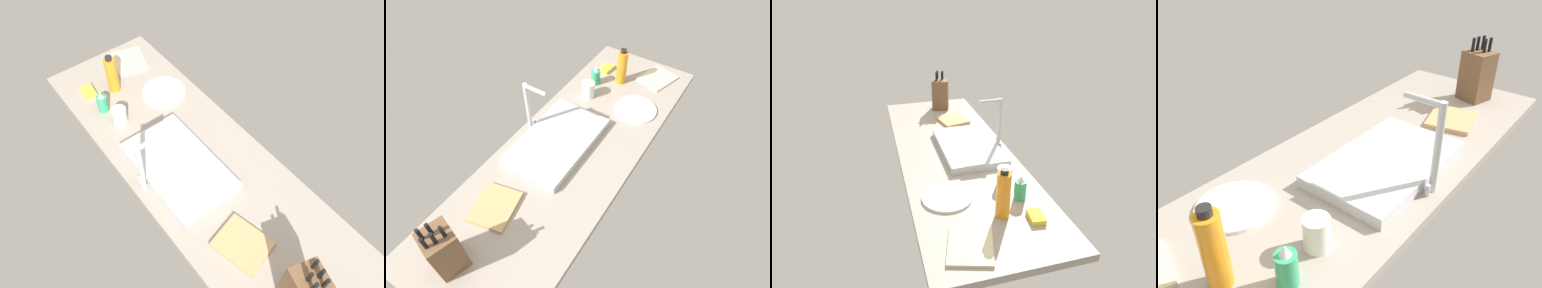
{
  "view_description": "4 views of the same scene",
  "coord_description": "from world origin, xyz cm",
  "views": [
    {
      "loc": [
        -81.97,
        63.06,
        151.94
      ],
      "look_at": [
        2.43,
        -2.33,
        9.88
      ],
      "focal_mm": 35.11,
      "sensor_mm": 36.0,
      "label": 1
    },
    {
      "loc": [
        -92.6,
        -61.89,
        132.62
      ],
      "look_at": [
        -1.74,
        -4.32,
        11.38
      ],
      "focal_mm": 30.98,
      "sensor_mm": 36.0,
      "label": 2
    },
    {
      "loc": [
        172.52,
        -42.44,
        95.44
      ],
      "look_at": [
        4.72,
        4.38,
        10.58
      ],
      "focal_mm": 32.06,
      "sensor_mm": 36.0,
      "label": 3
    },
    {
      "loc": [
        91.57,
        67.02,
        78.08
      ],
      "look_at": [
        4.01,
        -3.0,
        11.29
      ],
      "focal_mm": 35.96,
      "sensor_mm": 36.0,
      "label": 4
    }
  ],
  "objects": [
    {
      "name": "water_bottle",
      "position": [
        62.68,
        5.15,
        14.23
      ],
      "size": [
        6.13,
        6.13,
        22.95
      ],
      "color": "orange",
      "rests_on": "countertop_slab"
    },
    {
      "name": "coffee_mug",
      "position": [
        40.09,
        15.0,
        8.28
      ],
      "size": [
        7.36,
        7.36,
        9.56
      ],
      "primitive_type": "cylinder",
      "color": "silver",
      "rests_on": "countertop_slab"
    },
    {
      "name": "knife_block",
      "position": [
        -75.32,
        7.87,
        15.09
      ],
      "size": [
        14.22,
        14.54,
        28.69
      ],
      "rotation": [
        0.0,
        0.0,
        -0.29
      ],
      "color": "brown",
      "rests_on": "countertop_slab"
    },
    {
      "name": "soap_bottle",
      "position": [
        52.95,
        17.56,
        8.67
      ],
      "size": [
        5.55,
        5.55,
        12.13
      ],
      "color": "#2D9966",
      "rests_on": "countertop_slab"
    },
    {
      "name": "faucet",
      "position": [
        -0.09,
        25.59,
        21.15
      ],
      "size": [
        5.5,
        13.58,
        30.46
      ],
      "color": "#B7BABF",
      "rests_on": "countertop_slab"
    },
    {
      "name": "countertop_slab",
      "position": [
        0.0,
        0.0,
        1.75
      ],
      "size": [
        187.5,
        63.79,
        3.5
      ],
      "primitive_type": "cube",
      "color": "gray",
      "rests_on": "ground"
    },
    {
      "name": "dinner_plate",
      "position": [
        43.83,
        -14.64,
        4.1
      ],
      "size": [
        23.42,
        23.42,
        1.2
      ],
      "primitive_type": "cylinder",
      "color": "white",
      "rests_on": "countertop_slab"
    },
    {
      "name": "sink_basin",
      "position": [
        -1.32,
        8.57,
        5.53
      ],
      "size": [
        53.05,
        32.54,
        4.06
      ],
      "primitive_type": "cube",
      "color": "#B7BABF",
      "rests_on": "countertop_slab"
    },
    {
      "name": "cutting_board",
      "position": [
        -47.63,
        10.27,
        4.4
      ],
      "size": [
        24.39,
        22.02,
        1.8
      ],
      "primitive_type": "cube",
      "rotation": [
        0.0,
        0.0,
        0.22
      ],
      "color": "tan",
      "rests_on": "countertop_slab"
    }
  ]
}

